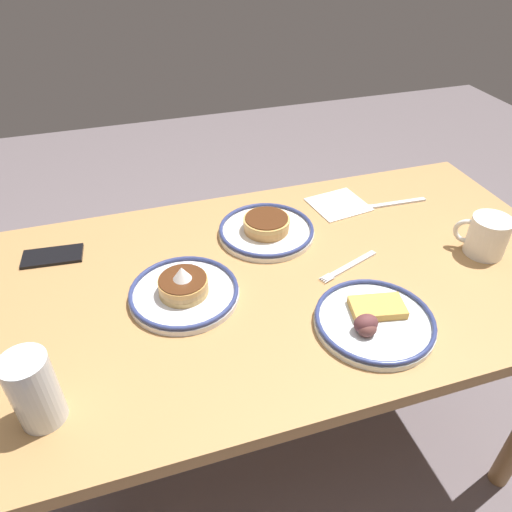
{
  "coord_description": "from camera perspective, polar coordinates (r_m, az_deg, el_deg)",
  "views": [
    {
      "loc": [
        0.34,
        0.82,
        1.49
      ],
      "look_at": [
        0.07,
        -0.05,
        0.79
      ],
      "focal_mm": 33.79,
      "sensor_mm": 36.0,
      "label": 1
    }
  ],
  "objects": [
    {
      "name": "plate_center_pancakes",
      "position": [
        1.08,
        -8.53,
        -4.05
      ],
      "size": [
        0.25,
        0.25,
        0.08
      ],
      "color": "white",
      "rests_on": "dining_table"
    },
    {
      "name": "dining_table",
      "position": [
        1.21,
        3.72,
        -5.51
      ],
      "size": [
        1.43,
        0.79,
        0.76
      ],
      "color": "#A77947",
      "rests_on": "ground_plane"
    },
    {
      "name": "plate_near_main",
      "position": [
        1.26,
        1.22,
        3.22
      ],
      "size": [
        0.25,
        0.25,
        0.05
      ],
      "color": "white",
      "rests_on": "dining_table"
    },
    {
      "name": "ground_plane",
      "position": [
        1.73,
        2.78,
        -21.84
      ],
      "size": [
        6.0,
        6.0,
        0.0
      ],
      "primitive_type": "plane",
      "color": "#655A5E"
    },
    {
      "name": "plate_far_companion",
      "position": [
        1.04,
        13.78,
        -7.41
      ],
      "size": [
        0.25,
        0.25,
        0.05
      ],
      "color": "white",
      "rests_on": "dining_table"
    },
    {
      "name": "paper_napkin",
      "position": [
        1.42,
        9.73,
        6.02
      ],
      "size": [
        0.17,
        0.16,
        0.0
      ],
      "primitive_type": "cube",
      "rotation": [
        0.0,
        0.0,
        0.14
      ],
      "color": "white",
      "rests_on": "dining_table"
    },
    {
      "name": "drinking_glass",
      "position": [
        0.9,
        -24.67,
        -14.52
      ],
      "size": [
        0.08,
        0.08,
        0.14
      ],
      "color": "silver",
      "rests_on": "dining_table"
    },
    {
      "name": "cell_phone",
      "position": [
        1.29,
        -22.95,
        -0.01
      ],
      "size": [
        0.15,
        0.08,
        0.01
      ],
      "primitive_type": "cube",
      "rotation": [
        0.0,
        0.0,
        -0.08
      ],
      "color": "black",
      "rests_on": "dining_table"
    },
    {
      "name": "fork_near",
      "position": [
        1.46,
        15.88,
        5.98
      ],
      "size": [
        0.2,
        0.03,
        0.01
      ],
      "color": "silver",
      "rests_on": "dining_table"
    },
    {
      "name": "fork_far",
      "position": [
        1.18,
        10.9,
        -1.22
      ],
      "size": [
        0.18,
        0.08,
        0.01
      ],
      "color": "silver",
      "rests_on": "dining_table"
    },
    {
      "name": "coffee_mug",
      "position": [
        1.31,
        25.67,
        2.21
      ],
      "size": [
        0.11,
        0.11,
        0.1
      ],
      "color": "white",
      "rests_on": "dining_table"
    }
  ]
}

